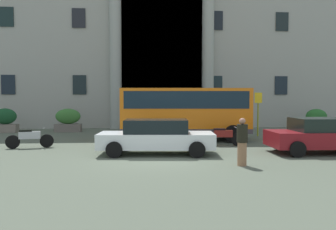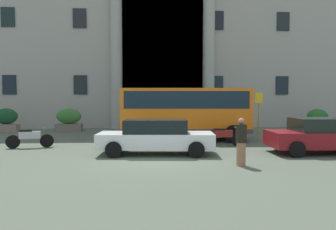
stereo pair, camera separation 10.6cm
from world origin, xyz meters
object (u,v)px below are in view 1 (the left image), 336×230
orange_minibus (186,109)px  motorcycle_near_kerb (151,137)px  hedge_planter_west (225,123)px  hedge_planter_entrance_left (5,121)px  hedge_planter_entrance_right (68,121)px  hedge_planter_east (316,120)px  scooter_by_planter (29,138)px  white_taxi_kerbside (156,136)px  motorcycle_far_end (222,136)px  bus_stop_sign (258,109)px  parked_sedan_second (323,135)px  pedestrian_man_crossing (242,142)px

orange_minibus → motorcycle_near_kerb: 3.13m
hedge_planter_west → hedge_planter_entrance_left: (-14.52, 0.34, 0.18)m
hedge_planter_entrance_right → hedge_planter_east: 17.02m
scooter_by_planter → white_taxi_kerbside: bearing=-30.5°
hedge_planter_entrance_right → motorcycle_near_kerb: (5.29, -7.26, -0.29)m
motorcycle_far_end → bus_stop_sign: bearing=57.9°
orange_minibus → parked_sedan_second: (5.01, -4.66, -0.90)m
hedge_planter_entrance_right → white_taxi_kerbside: 10.92m
white_taxi_kerbside → motorcycle_near_kerb: white_taxi_kerbside is taller
parked_sedan_second → motorcycle_near_kerb: 7.33m
hedge_planter_west → hedge_planter_east: (6.52, 0.29, 0.14)m
hedge_planter_west → white_taxi_kerbside: size_ratio=0.40×
pedestrian_man_crossing → orange_minibus: bearing=-178.1°
orange_minibus → hedge_planter_entrance_left: bearing=160.6°
parked_sedan_second → orange_minibus: bearing=138.3°
hedge_planter_east → parked_sedan_second: (-4.83, -9.64, 0.02)m
orange_minibus → hedge_planter_west: 5.83m
hedge_planter_entrance_left → hedge_planter_west: bearing=-1.3°
hedge_planter_west → motorcycle_near_kerb: bearing=-127.2°
orange_minibus → hedge_planter_west: orange_minibus is taller
orange_minibus → hedge_planter_entrance_left: (-11.20, 5.02, -0.88)m
hedge_planter_east → hedge_planter_entrance_left: (-21.04, 0.05, 0.04)m
orange_minibus → motorcycle_far_end: 2.96m
motorcycle_far_end → pedestrian_man_crossing: 4.68m
hedge_planter_entrance_right → scooter_by_planter: 7.40m
motorcycle_far_end → scooter_by_planter: (-8.77, -0.03, 0.00)m
hedge_planter_east → motorcycle_far_end: 11.12m
orange_minibus → hedge_planter_entrance_right: orange_minibus is taller
hedge_planter_east → white_taxi_kerbside: bearing=-141.0°
motorcycle_near_kerb → motorcycle_far_end: (3.33, -0.10, 0.00)m
scooter_by_planter → pedestrian_man_crossing: (8.33, -4.61, 0.33)m
hedge_planter_west → motorcycle_far_end: bearing=-105.1°
pedestrian_man_crossing → motorcycle_far_end: bearing=168.3°
hedge_planter_entrance_right → hedge_planter_east: hedge_planter_entrance_right is taller
hedge_planter_west → hedge_planter_entrance_left: 14.53m
hedge_planter_entrance_left → motorcycle_near_kerb: (9.31, -7.22, -0.30)m
bus_stop_sign → scooter_by_planter: bearing=-161.8°
hedge_planter_east → motorcycle_near_kerb: 13.75m
orange_minibus → hedge_planter_east: bearing=31.5°
hedge_planter_entrance_right → pedestrian_man_crossing: pedestrian_man_crossing is taller
hedge_planter_east → white_taxi_kerbside: hedge_planter_east is taller
scooter_by_planter → motorcycle_near_kerb: bearing=-8.8°
hedge_planter_entrance_right → hedge_planter_entrance_left: size_ratio=1.08×
hedge_planter_entrance_right → scooter_by_planter: hedge_planter_entrance_right is taller
hedge_planter_east → pedestrian_man_crossing: (-8.85, -11.92, 0.07)m
bus_stop_sign → white_taxi_kerbside: (-6.21, -5.97, -0.87)m
orange_minibus → parked_sedan_second: size_ratio=1.57×
white_taxi_kerbside → scooter_by_planter: size_ratio=2.32×
hedge_planter_entrance_right → motorcycle_near_kerb: hedge_planter_entrance_right is taller
hedge_planter_east → motorcycle_far_end: hedge_planter_east is taller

